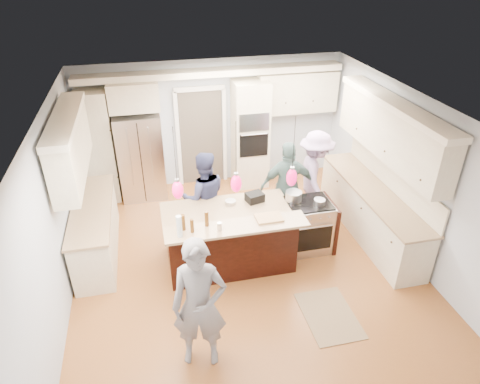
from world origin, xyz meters
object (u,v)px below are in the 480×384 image
object	(u,v)px
refrigerator	(141,156)
island_range	(308,225)
kitchen_island	(229,237)
person_far_left	(204,197)
person_bar_end	(199,305)

from	to	relation	value
refrigerator	island_range	size ratio (longest dim) A/B	1.96
kitchen_island	refrigerator	bearing A→B (deg)	116.89
refrigerator	island_range	bearing A→B (deg)	-42.59
refrigerator	kitchen_island	distance (m)	2.91
island_range	refrigerator	bearing A→B (deg)	137.41
kitchen_island	island_range	world-z (taller)	kitchen_island
person_far_left	person_bar_end	bearing A→B (deg)	79.62
person_bar_end	person_far_left	bearing A→B (deg)	91.52
refrigerator	person_far_left	xyz separation A→B (m)	(1.02, -1.79, -0.06)
person_far_left	kitchen_island	bearing A→B (deg)	109.30
kitchen_island	person_bar_end	world-z (taller)	person_bar_end
person_bar_end	person_far_left	distance (m)	2.66
person_far_left	island_range	bearing A→B (deg)	156.86
refrigerator	person_far_left	bearing A→B (deg)	-60.30
refrigerator	kitchen_island	world-z (taller)	refrigerator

